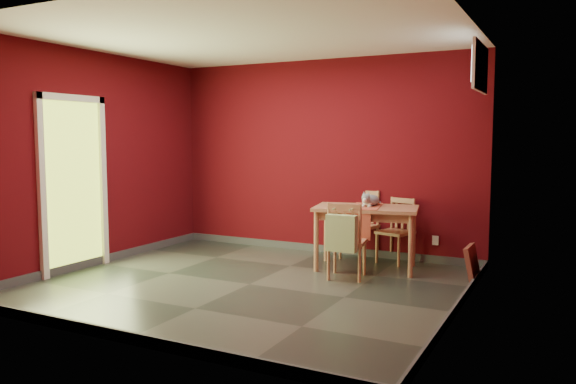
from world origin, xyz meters
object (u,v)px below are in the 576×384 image
at_px(tote_bag, 342,233).
at_px(chair_near, 346,240).
at_px(chair_far_right, 397,230).
at_px(chair_far_left, 361,224).
at_px(picture_frame, 472,264).
at_px(dining_table, 366,214).
at_px(cat, 371,198).

bearing_deg(tote_bag, chair_near, 96.50).
xyz_separation_m(chair_far_right, tote_bag, (-0.25, -1.31, 0.14)).
bearing_deg(chair_far_left, picture_frame, -24.40).
xyz_separation_m(dining_table, chair_far_left, (-0.28, 0.59, -0.22)).
xyz_separation_m(tote_bag, cat, (0.05, 0.84, 0.31)).
relative_size(chair_far_left, chair_far_right, 1.09).
height_order(cat, picture_frame, cat).
bearing_deg(chair_far_left, cat, -59.53).
xyz_separation_m(dining_table, chair_far_right, (0.24, 0.53, -0.25)).
bearing_deg(chair_far_right, picture_frame, -31.84).
bearing_deg(tote_bag, dining_table, 89.00).
relative_size(chair_far_right, cat, 2.08).
relative_size(chair_far_left, tote_bag, 1.90).
bearing_deg(dining_table, tote_bag, -91.00).
distance_m(chair_far_right, picture_frame, 1.26).
distance_m(chair_near, cat, 0.76).
distance_m(dining_table, picture_frame, 1.38).
bearing_deg(tote_bag, chair_far_right, 79.11).
bearing_deg(dining_table, picture_frame, -5.37).
bearing_deg(chair_near, tote_bag, -83.50).
bearing_deg(dining_table, chair_far_right, 65.83).
xyz_separation_m(chair_far_left, tote_bag, (0.26, -1.37, 0.10)).
height_order(dining_table, cat, cat).
height_order(chair_far_left, cat, cat).
relative_size(tote_bag, picture_frame, 1.13).
bearing_deg(dining_table, cat, 57.17).
relative_size(dining_table, chair_far_left, 1.50).
bearing_deg(picture_frame, tote_bag, -153.23).
bearing_deg(dining_table, chair_far_left, 115.11).
height_order(tote_bag, cat, cat).
height_order(chair_far_left, chair_far_right, chair_far_left).
relative_size(chair_near, picture_frame, 2.09).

